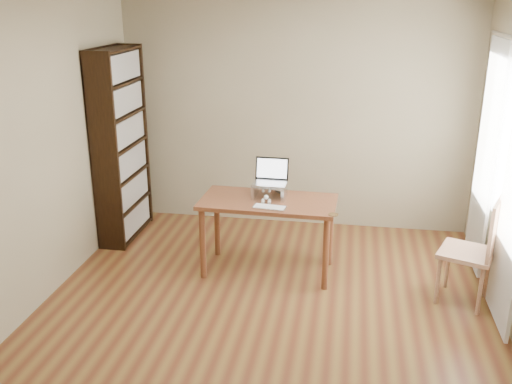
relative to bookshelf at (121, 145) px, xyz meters
name	(u,v)px	position (x,y,z in m)	size (l,w,h in m)	color
room	(269,173)	(1.86, -1.54, 0.25)	(4.04, 4.54, 2.64)	#5A2B17
bookshelf	(121,145)	(0.00, 0.00, 0.00)	(0.30, 0.90, 2.10)	black
curtains	(500,172)	(3.75, -0.75, 0.12)	(0.03, 1.90, 2.25)	white
desk	(268,210)	(1.73, -0.64, -0.41)	(1.32, 0.69, 0.75)	brown
laptop_stand	(270,189)	(1.73, -0.56, -0.22)	(0.32, 0.25, 0.13)	silver
laptop	(270,177)	(1.73, -0.50, -0.11)	(0.33, 0.28, 0.23)	silver
keyboard	(269,207)	(1.77, -0.86, -0.29)	(0.32, 0.16, 0.02)	silver
coaster	(333,215)	(2.36, -0.92, -0.30)	(0.09, 0.09, 0.01)	#50391B
cat	(267,190)	(1.70, -0.53, -0.24)	(0.24, 0.48, 0.15)	#4D473C
chair	(477,246)	(3.61, -0.92, -0.51)	(0.57, 0.57, 0.99)	tan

